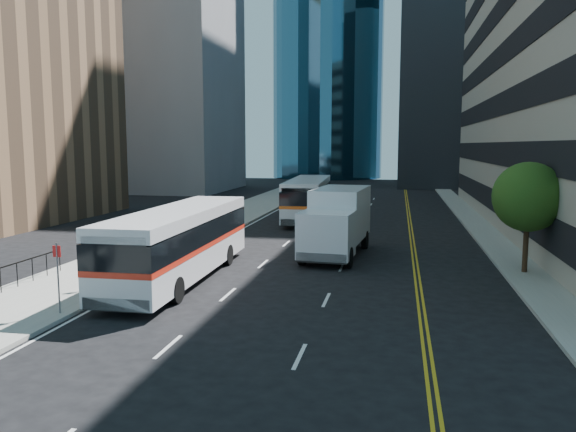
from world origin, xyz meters
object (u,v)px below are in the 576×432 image
object	(u,v)px
street_tree	(528,197)
box_truck	(337,221)
bus_front	(180,241)
bus_rear	(308,197)

from	to	relation	value
street_tree	box_truck	size ratio (longest dim) A/B	0.66
street_tree	box_truck	xyz separation A→B (m)	(-9.07, 2.97, -1.73)
street_tree	bus_front	world-z (taller)	street_tree
bus_rear	box_truck	size ratio (longest dim) A/B	1.65
street_tree	bus_rear	bearing A→B (deg)	126.64
bus_rear	box_truck	xyz separation A→B (m)	(3.93, -14.51, 0.12)
bus_front	bus_rear	bearing A→B (deg)	82.66
bus_front	box_truck	bearing A→B (deg)	46.43
street_tree	bus_rear	distance (m)	21.86
street_tree	box_truck	distance (m)	9.70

